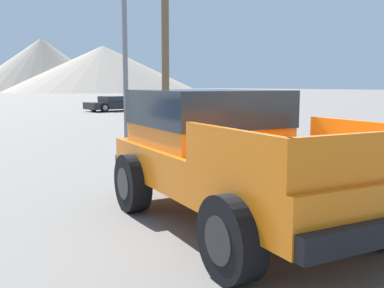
% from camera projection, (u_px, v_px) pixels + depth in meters
% --- Properties ---
extents(ground_plane, '(320.00, 320.00, 0.00)m').
position_uv_depth(ground_plane, '(246.00, 216.00, 6.79)').
color(ground_plane, slate).
extents(orange_pickup_truck, '(3.18, 5.24, 1.90)m').
position_uv_depth(orange_pickup_truck, '(225.00, 147.00, 6.49)').
color(orange_pickup_truck, orange).
rests_on(orange_pickup_truck, ground_plane).
extents(parked_car_dark, '(4.49, 2.03, 1.11)m').
position_uv_depth(parked_car_dark, '(115.00, 103.00, 33.70)').
color(parked_car_dark, '#232328').
rests_on(parked_car_dark, ground_plane).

